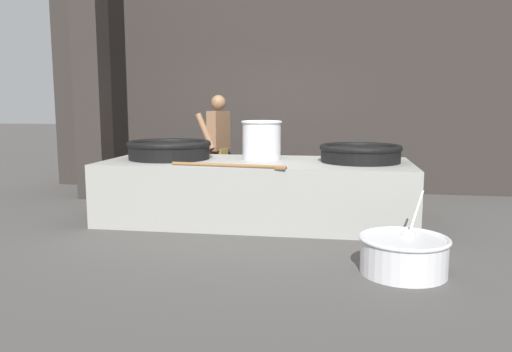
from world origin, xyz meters
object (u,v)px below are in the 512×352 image
at_px(giant_wok_far, 360,153).
at_px(stock_pot, 262,139).
at_px(cook, 218,145).
at_px(prep_bowl_vegetables, 404,253).
at_px(giant_wok_near, 169,149).

xyz_separation_m(giant_wok_far, stock_pot, (-1.28, 0.12, 0.15)).
bearing_deg(cook, prep_bowl_vegetables, 142.65).
relative_size(giant_wok_near, cook, 0.67).
relative_size(giant_wok_near, prep_bowl_vegetables, 1.11).
height_order(giant_wok_near, cook, cook).
bearing_deg(giant_wok_near, giant_wok_far, 0.68).
relative_size(giant_wok_near, stock_pot, 2.06).
height_order(giant_wok_near, giant_wok_far, giant_wok_near).
distance_m(stock_pot, prep_bowl_vegetables, 2.73).
height_order(giant_wok_far, cook, cook).
distance_m(giant_wok_far, prep_bowl_vegetables, 2.08).
bearing_deg(stock_pot, prep_bowl_vegetables, -51.80).
bearing_deg(giant_wok_near, cook, 70.63).
bearing_deg(giant_wok_near, stock_pot, 6.80).
bearing_deg(giant_wok_far, prep_bowl_vegetables, -80.57).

